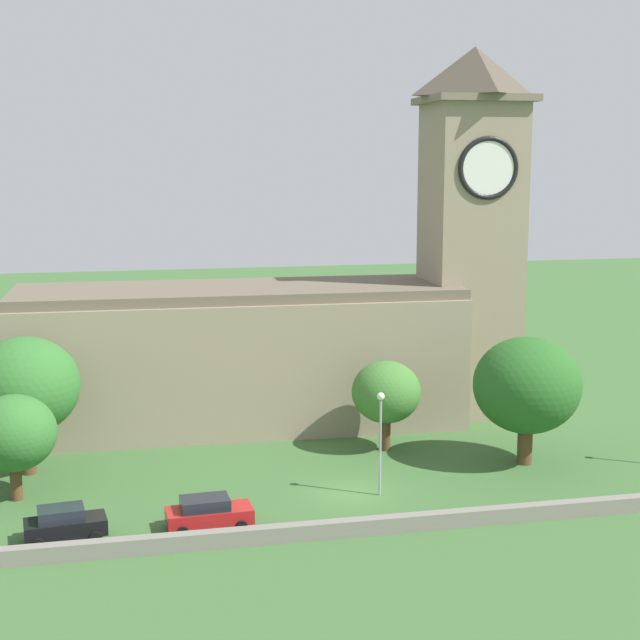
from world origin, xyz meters
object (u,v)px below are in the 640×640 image
tree_riverside_east (386,392)px  tree_by_tower (527,386)px  tree_riverside_west (13,433)px  streetlamp_west_mid (380,425)px  car_black (64,524)px  car_red (208,512)px  church (300,323)px  tree_churchyard (25,386)px

tree_riverside_east → tree_by_tower: tree_by_tower is taller
tree_by_tower → tree_riverside_west: bearing=179.6°
tree_riverside_east → tree_by_tower: 9.06m
streetlamp_west_mid → tree_riverside_east: bearing=71.4°
car_black → tree_riverside_east: 22.96m
car_red → car_black: bearing=-179.5°
church → tree_riverside_east: size_ratio=6.17×
church → car_red: church is taller
car_black → car_red: bearing=0.5°
church → streetlamp_west_mid: church is taller
car_black → tree_riverside_east: tree_riverside_east is taller
church → car_black: church is taller
tree_riverside_west → church: bearing=34.3°
car_red → tree_riverside_west: 12.36m
tree_by_tower → car_red: bearing=-163.0°
tree_riverside_west → tree_churchyard: bearing=86.2°
tree_riverside_east → streetlamp_west_mid: bearing=-108.6°
car_black → tree_by_tower: bearing=12.9°
church → tree_churchyard: church is taller
tree_riverside_east → tree_churchyard: (-22.55, 0.16, 1.54)m
car_red → tree_riverside_east: size_ratio=0.76×
tree_by_tower → streetlamp_west_mid: bearing=-161.5°
streetlamp_west_mid → tree_by_tower: 11.06m
tree_by_tower → car_black: bearing=-167.1°
tree_by_tower → tree_churchyard: size_ratio=0.96×
church → tree_by_tower: church is taller
church → streetlamp_west_mid: (1.29, -16.54, -3.13)m
car_red → tree_by_tower: (20.48, 6.28, 4.19)m
tree_by_tower → tree_riverside_west: tree_by_tower is taller
car_black → streetlamp_west_mid: size_ratio=0.70×
car_red → tree_by_tower: tree_by_tower is taller
tree_churchyard → church: bearing=24.1°
streetlamp_west_mid → church: bearing=94.4°
church → car_black: 25.90m
tree_riverside_east → tree_by_tower: (7.73, -4.59, 1.14)m
tree_churchyard → tree_riverside_west: tree_churchyard is taller
car_black → car_red: car_black is taller
streetlamp_west_mid → tree_riverside_east: (2.73, 8.09, -0.20)m
car_black → car_red: size_ratio=0.93×
tree_by_tower → tree_riverside_west: (-30.57, 0.19, -1.17)m
car_red → tree_riverside_east: bearing=40.4°
car_red → tree_churchyard: tree_churchyard is taller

